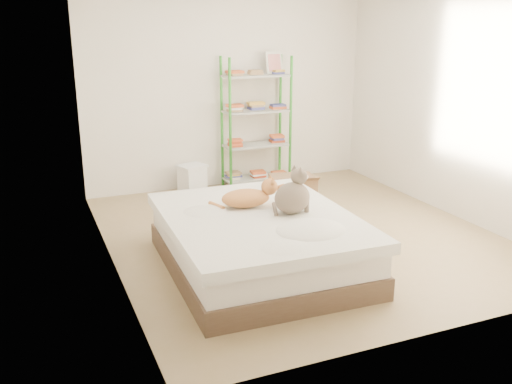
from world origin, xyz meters
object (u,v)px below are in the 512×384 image
grey_cat (292,191)px  shelf_unit (257,123)px  bed (259,242)px  orange_cat (246,196)px  white_bin (192,179)px  cardboard_box (293,191)px

grey_cat → shelf_unit: shelf_unit is taller
bed → orange_cat: (-0.02, 0.26, 0.36)m
grey_cat → white_bin: grey_cat is taller
grey_cat → white_bin: (-0.18, 2.51, -0.52)m
orange_cat → cardboard_box: 1.72m
cardboard_box → bed: bearing=-114.0°
bed → shelf_unit: size_ratio=1.16×
white_bin → shelf_unit: bearing=2.0°
bed → cardboard_box: bed is taller
shelf_unit → white_bin: (-0.91, -0.03, -0.65)m
bed → cardboard_box: 1.86m
orange_cat → cardboard_box: size_ratio=0.90×
bed → grey_cat: 0.54m
grey_cat → cardboard_box: grey_cat is taller
bed → grey_cat: (0.29, -0.06, 0.45)m
grey_cat → orange_cat: bearing=34.2°
grey_cat → shelf_unit: bearing=-26.1°
bed → white_bin: bed is taller
shelf_unit → white_bin: size_ratio=4.33×
orange_cat → white_bin: bearing=96.5°
cardboard_box → white_bin: (-0.97, 0.94, 0.01)m
cardboard_box → orange_cat: bearing=-119.7°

